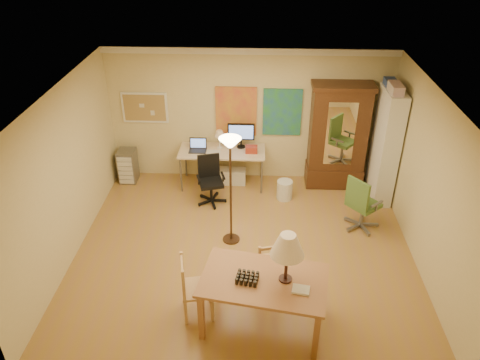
{
  "coord_description": "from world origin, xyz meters",
  "views": [
    {
      "loc": [
        0.2,
        -6.07,
        4.94
      ],
      "look_at": [
        -0.08,
        0.3,
        1.18
      ],
      "focal_mm": 35.0,
      "sensor_mm": 36.0,
      "label": 1
    }
  ],
  "objects_px": {
    "dining_table": "(272,270)",
    "office_chair_green": "(361,214)",
    "computer_desk": "(224,163)",
    "office_chair_black": "(211,190)",
    "armoire": "(337,143)",
    "bookshelf": "(385,146)"
  },
  "relations": [
    {
      "from": "office_chair_black",
      "to": "bookshelf",
      "type": "relative_size",
      "value": 0.43
    },
    {
      "from": "office_chair_green",
      "to": "bookshelf",
      "type": "height_order",
      "value": "bookshelf"
    },
    {
      "from": "computer_desk",
      "to": "office_chair_green",
      "type": "xyz_separation_m",
      "value": [
        2.5,
        -1.42,
        -0.19
      ]
    },
    {
      "from": "dining_table",
      "to": "office_chair_green",
      "type": "xyz_separation_m",
      "value": [
        1.6,
        2.29,
        -0.68
      ]
    },
    {
      "from": "dining_table",
      "to": "armoire",
      "type": "xyz_separation_m",
      "value": [
        1.32,
        3.79,
        -0.04
      ]
    },
    {
      "from": "dining_table",
      "to": "armoire",
      "type": "height_order",
      "value": "armoire"
    },
    {
      "from": "computer_desk",
      "to": "office_chair_green",
      "type": "distance_m",
      "value": 2.88
    },
    {
      "from": "dining_table",
      "to": "computer_desk",
      "type": "relative_size",
      "value": 1.04
    },
    {
      "from": "dining_table",
      "to": "bookshelf",
      "type": "bearing_deg",
      "value": 57.47
    },
    {
      "from": "bookshelf",
      "to": "office_chair_green",
      "type": "bearing_deg",
      "value": -116.68
    },
    {
      "from": "dining_table",
      "to": "office_chair_black",
      "type": "height_order",
      "value": "dining_table"
    },
    {
      "from": "office_chair_black",
      "to": "armoire",
      "type": "distance_m",
      "value": 2.63
    },
    {
      "from": "office_chair_green",
      "to": "computer_desk",
      "type": "bearing_deg",
      "value": 150.35
    },
    {
      "from": "armoire",
      "to": "computer_desk",
      "type": "bearing_deg",
      "value": -177.92
    },
    {
      "from": "office_chair_black",
      "to": "armoire",
      "type": "xyz_separation_m",
      "value": [
        2.42,
        0.77,
        0.67
      ]
    },
    {
      "from": "dining_table",
      "to": "computer_desk",
      "type": "xyz_separation_m",
      "value": [
        -0.89,
        3.71,
        -0.49
      ]
    },
    {
      "from": "computer_desk",
      "to": "office_chair_green",
      "type": "bearing_deg",
      "value": -29.65
    },
    {
      "from": "dining_table",
      "to": "bookshelf",
      "type": "height_order",
      "value": "bookshelf"
    },
    {
      "from": "office_chair_black",
      "to": "office_chair_green",
      "type": "xyz_separation_m",
      "value": [
        2.7,
        -0.73,
        0.03
      ]
    },
    {
      "from": "computer_desk",
      "to": "dining_table",
      "type": "bearing_deg",
      "value": -76.48
    },
    {
      "from": "computer_desk",
      "to": "office_chair_green",
      "type": "relative_size",
      "value": 1.64
    },
    {
      "from": "office_chair_green",
      "to": "armoire",
      "type": "relative_size",
      "value": 0.49
    }
  ]
}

